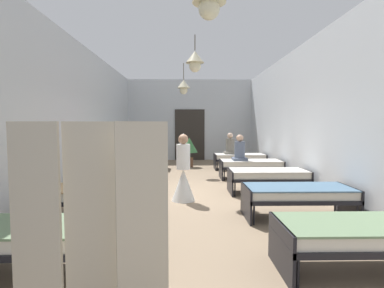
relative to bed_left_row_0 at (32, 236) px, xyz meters
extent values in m
cube|color=#8C755B|center=(1.85, 3.80, -0.49)|extent=(6.41, 13.99, 0.10)
cube|color=silver|center=(1.85, 10.60, 1.46)|extent=(6.21, 0.20, 3.80)
cube|color=silver|center=(-1.15, 3.80, 1.46)|extent=(0.20, 13.39, 3.80)
cube|color=silver|center=(4.86, 3.80, 1.46)|extent=(0.20, 13.39, 3.80)
cube|color=#2D2823|center=(1.85, 10.48, 0.76)|extent=(1.40, 0.06, 2.40)
sphere|color=beige|center=(2.01, 0.67, 2.73)|extent=(0.28, 0.28, 0.28)
cylinder|color=brown|center=(1.91, 3.80, 3.18)|extent=(0.02, 0.02, 0.37)
cone|color=beige|center=(1.91, 3.80, 2.85)|extent=(0.44, 0.44, 0.28)
sphere|color=beige|center=(1.91, 3.80, 2.63)|extent=(0.28, 0.28, 0.28)
cylinder|color=brown|center=(1.61, 6.93, 3.08)|extent=(0.02, 0.02, 0.56)
cone|color=beige|center=(1.61, 6.93, 2.65)|extent=(0.44, 0.44, 0.28)
sphere|color=beige|center=(1.61, 6.93, 2.43)|extent=(0.28, 0.28, 0.28)
cylinder|color=black|center=(0.87, -0.36, -0.27)|extent=(0.03, 0.03, 0.34)
cylinder|color=black|center=(0.87, 0.36, -0.27)|extent=(0.03, 0.03, 0.34)
cube|color=black|center=(0.00, 0.00, -0.06)|extent=(1.90, 0.84, 0.07)
cube|color=black|center=(0.93, 0.00, -0.15)|extent=(0.04, 0.84, 0.57)
cube|color=silver|center=(0.00, 0.00, 0.04)|extent=(1.82, 0.78, 0.14)
cube|color=slate|center=(0.00, 0.00, 0.12)|extent=(1.86, 0.82, 0.02)
cylinder|color=black|center=(2.84, -0.36, -0.27)|extent=(0.03, 0.03, 0.34)
cylinder|color=black|center=(2.84, 0.36, -0.27)|extent=(0.03, 0.03, 0.34)
cube|color=black|center=(3.71, 0.00, -0.06)|extent=(1.90, 0.84, 0.07)
cube|color=black|center=(2.78, 0.00, -0.15)|extent=(0.04, 0.84, 0.57)
cube|color=silver|center=(3.71, 0.00, 0.04)|extent=(1.82, 0.78, 0.14)
cube|color=slate|center=(3.71, 0.00, 0.12)|extent=(1.86, 0.82, 0.02)
cylinder|color=black|center=(-0.87, 1.54, -0.27)|extent=(0.03, 0.03, 0.34)
cylinder|color=black|center=(-0.87, 2.26, -0.27)|extent=(0.03, 0.03, 0.34)
cylinder|color=black|center=(0.87, 1.54, -0.27)|extent=(0.03, 0.03, 0.34)
cylinder|color=black|center=(0.87, 2.26, -0.27)|extent=(0.03, 0.03, 0.34)
cube|color=black|center=(0.00, 1.90, -0.06)|extent=(1.90, 0.84, 0.07)
cube|color=black|center=(-0.93, 1.90, -0.15)|extent=(0.04, 0.84, 0.57)
cube|color=black|center=(0.93, 1.90, -0.15)|extent=(0.04, 0.84, 0.57)
cube|color=silver|center=(0.00, 1.90, 0.04)|extent=(1.82, 0.78, 0.14)
cube|color=tan|center=(0.00, 1.90, 0.12)|extent=(1.86, 0.82, 0.02)
cylinder|color=black|center=(2.84, 1.54, -0.27)|extent=(0.03, 0.03, 0.34)
cylinder|color=black|center=(2.84, 2.26, -0.27)|extent=(0.03, 0.03, 0.34)
cylinder|color=black|center=(4.58, 1.54, -0.27)|extent=(0.03, 0.03, 0.34)
cylinder|color=black|center=(4.58, 2.26, -0.27)|extent=(0.03, 0.03, 0.34)
cube|color=black|center=(3.71, 1.90, -0.06)|extent=(1.90, 0.84, 0.07)
cube|color=black|center=(2.78, 1.90, -0.15)|extent=(0.04, 0.84, 0.57)
cube|color=black|center=(4.64, 1.90, -0.15)|extent=(0.04, 0.84, 0.57)
cube|color=silver|center=(3.71, 1.90, 0.04)|extent=(1.82, 0.78, 0.14)
cube|color=slate|center=(3.71, 1.90, 0.12)|extent=(1.86, 0.82, 0.02)
cylinder|color=black|center=(-0.87, 3.44, -0.27)|extent=(0.03, 0.03, 0.34)
cylinder|color=black|center=(-0.87, 4.16, -0.27)|extent=(0.03, 0.03, 0.34)
cylinder|color=black|center=(0.87, 3.44, -0.27)|extent=(0.03, 0.03, 0.34)
cylinder|color=black|center=(0.87, 4.16, -0.27)|extent=(0.03, 0.03, 0.34)
cube|color=black|center=(0.00, 3.80, -0.06)|extent=(1.90, 0.84, 0.07)
cube|color=black|center=(-0.93, 3.80, -0.15)|extent=(0.04, 0.84, 0.57)
cube|color=black|center=(0.93, 3.80, -0.15)|extent=(0.04, 0.84, 0.57)
cube|color=silver|center=(0.00, 3.80, 0.04)|extent=(1.82, 0.78, 0.14)
cube|color=#8C4C47|center=(0.00, 3.80, 0.12)|extent=(1.86, 0.82, 0.02)
cylinder|color=black|center=(2.84, 3.44, -0.27)|extent=(0.03, 0.03, 0.34)
cylinder|color=black|center=(2.84, 4.16, -0.27)|extent=(0.03, 0.03, 0.34)
cylinder|color=black|center=(4.58, 3.44, -0.27)|extent=(0.03, 0.03, 0.34)
cylinder|color=black|center=(4.58, 4.16, -0.27)|extent=(0.03, 0.03, 0.34)
cube|color=black|center=(3.71, 3.80, -0.06)|extent=(1.90, 0.84, 0.07)
cube|color=black|center=(2.78, 3.80, -0.15)|extent=(0.04, 0.84, 0.57)
cube|color=black|center=(4.64, 3.80, -0.15)|extent=(0.04, 0.84, 0.57)
cube|color=silver|center=(3.71, 3.80, 0.04)|extent=(1.82, 0.78, 0.14)
cube|color=beige|center=(3.71, 3.80, 0.12)|extent=(1.86, 0.82, 0.02)
cylinder|color=black|center=(-0.87, 5.34, -0.27)|extent=(0.03, 0.03, 0.34)
cylinder|color=black|center=(-0.87, 6.06, -0.27)|extent=(0.03, 0.03, 0.34)
cylinder|color=black|center=(0.87, 5.34, -0.27)|extent=(0.03, 0.03, 0.34)
cylinder|color=black|center=(0.87, 6.06, -0.27)|extent=(0.03, 0.03, 0.34)
cube|color=black|center=(0.00, 5.70, -0.06)|extent=(1.90, 0.84, 0.07)
cube|color=black|center=(-0.93, 5.70, -0.15)|extent=(0.04, 0.84, 0.57)
cube|color=black|center=(0.93, 5.70, -0.15)|extent=(0.04, 0.84, 0.57)
cube|color=silver|center=(0.00, 5.70, 0.04)|extent=(1.82, 0.78, 0.14)
cube|color=slate|center=(0.00, 5.70, 0.12)|extent=(1.86, 0.82, 0.02)
cylinder|color=black|center=(2.84, 5.34, -0.27)|extent=(0.03, 0.03, 0.34)
cylinder|color=black|center=(2.84, 6.06, -0.27)|extent=(0.03, 0.03, 0.34)
cylinder|color=black|center=(4.58, 5.34, -0.27)|extent=(0.03, 0.03, 0.34)
cylinder|color=black|center=(4.58, 6.06, -0.27)|extent=(0.03, 0.03, 0.34)
cube|color=black|center=(3.71, 5.70, -0.06)|extent=(1.90, 0.84, 0.07)
cube|color=black|center=(2.78, 5.70, -0.15)|extent=(0.04, 0.84, 0.57)
cube|color=black|center=(4.64, 5.70, -0.15)|extent=(0.04, 0.84, 0.57)
cube|color=silver|center=(3.71, 5.70, 0.04)|extent=(1.82, 0.78, 0.14)
cube|color=beige|center=(3.71, 5.70, 0.12)|extent=(1.86, 0.82, 0.02)
cylinder|color=black|center=(-0.87, 7.24, -0.27)|extent=(0.03, 0.03, 0.34)
cylinder|color=black|center=(-0.87, 7.96, -0.27)|extent=(0.03, 0.03, 0.34)
cylinder|color=black|center=(0.87, 7.24, -0.27)|extent=(0.03, 0.03, 0.34)
cylinder|color=black|center=(0.87, 7.96, -0.27)|extent=(0.03, 0.03, 0.34)
cube|color=black|center=(0.00, 7.60, -0.06)|extent=(1.90, 0.84, 0.07)
cube|color=black|center=(-0.93, 7.60, -0.15)|extent=(0.04, 0.84, 0.57)
cube|color=black|center=(0.93, 7.60, -0.15)|extent=(0.04, 0.84, 0.57)
cube|color=silver|center=(0.00, 7.60, 0.04)|extent=(1.82, 0.78, 0.14)
cube|color=slate|center=(0.00, 7.60, 0.12)|extent=(1.86, 0.82, 0.02)
cylinder|color=black|center=(2.84, 7.24, -0.27)|extent=(0.03, 0.03, 0.34)
cylinder|color=black|center=(2.84, 7.96, -0.27)|extent=(0.03, 0.03, 0.34)
cylinder|color=black|center=(4.58, 7.24, -0.27)|extent=(0.03, 0.03, 0.34)
cylinder|color=black|center=(4.58, 7.96, -0.27)|extent=(0.03, 0.03, 0.34)
cube|color=black|center=(3.71, 7.60, -0.06)|extent=(1.90, 0.84, 0.07)
cube|color=black|center=(2.78, 7.60, -0.15)|extent=(0.04, 0.84, 0.57)
cube|color=black|center=(4.64, 7.60, -0.15)|extent=(0.04, 0.84, 0.57)
cube|color=silver|center=(3.71, 7.60, 0.04)|extent=(1.82, 0.78, 0.14)
cube|color=beige|center=(3.71, 7.60, 0.12)|extent=(1.86, 0.82, 0.02)
cone|color=white|center=(1.64, 3.13, -0.09)|extent=(0.52, 0.52, 0.70)
cylinder|color=white|center=(1.64, 3.13, 0.54)|extent=(0.30, 0.30, 0.55)
sphere|color=#A87A5B|center=(1.64, 3.13, 0.92)|extent=(0.22, 0.22, 0.22)
cone|color=white|center=(1.64, 3.13, 1.00)|extent=(0.18, 0.18, 0.10)
cylinder|color=slate|center=(3.36, 7.68, 0.43)|extent=(0.32, 0.32, 0.58)
cube|color=slate|center=(3.36, 7.68, 0.18)|extent=(0.44, 0.44, 0.08)
sphere|color=beige|center=(3.36, 7.68, 0.83)|extent=(0.22, 0.22, 0.22)
cylinder|color=#515B70|center=(3.36, 5.69, 0.43)|extent=(0.32, 0.32, 0.58)
cube|color=#515B70|center=(3.36, 5.69, 0.18)|extent=(0.44, 0.44, 0.08)
sphere|color=tan|center=(3.36, 5.69, 0.83)|extent=(0.22, 0.22, 0.22)
cylinder|color=brown|center=(1.82, 8.17, -0.24)|extent=(0.30, 0.30, 0.39)
cylinder|color=brown|center=(1.82, 8.17, 0.05)|extent=(0.06, 0.06, 0.20)
cone|color=#3D7A42|center=(1.82, 8.17, 0.44)|extent=(0.65, 0.65, 0.58)
cube|color=#BCB29E|center=(0.53, -0.91, 0.41)|extent=(0.42, 0.09, 1.70)
cube|color=#BCB29E|center=(0.95, -0.85, 0.41)|extent=(0.42, 0.09, 1.70)
cube|color=#BCB29E|center=(1.37, -0.91, 0.41)|extent=(0.39, 0.21, 1.70)
camera|label=1|loc=(1.72, -3.14, 1.23)|focal=26.88mm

